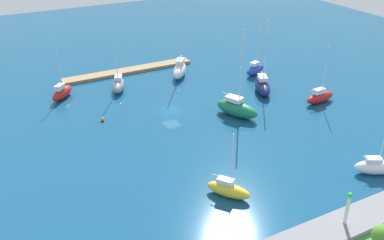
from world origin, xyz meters
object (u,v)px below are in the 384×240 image
Objects in this scene: sailboat_white_inner_mooring at (375,167)px; park_tree_west at (383,236)px; mooring_buoy_orange at (103,119)px; pier_dock at (129,71)px; sailboat_red_by_breakwater at (62,93)px; harbor_beacon at (348,206)px; sailboat_blue_west_end at (255,69)px; sailboat_green_near_pier at (237,108)px; sailboat_white_off_beacon at (180,70)px; sailboat_gray_far_north at (118,85)px; sailboat_red_lone_south at (320,97)px; sailboat_yellow_center_basin at (228,189)px; sailboat_navy_lone_north at (262,86)px.

park_tree_west is at bearing -108.93° from sailboat_white_inner_mooring.
sailboat_white_inner_mooring is 39.34m from mooring_buoy_orange.
pier_dock is 15.86m from sailboat_red_by_breakwater.
pier_dock is 43.38× the size of mooring_buoy_orange.
sailboat_blue_west_end is at bearing -113.61° from harbor_beacon.
sailboat_green_near_pier reaches higher than sailboat_blue_west_end.
sailboat_white_off_beacon is at bearing 139.76° from pier_dock.
park_tree_west is 51.77m from sailboat_gray_far_north.
harbor_beacon is 0.28× the size of sailboat_white_off_beacon.
sailboat_green_near_pier is (15.08, -2.30, 0.31)m from sailboat_red_lone_south.
sailboat_yellow_center_basin is 38.00m from sailboat_red_by_breakwater.
sailboat_white_off_beacon is (-7.94, 6.72, 1.09)m from pier_dock.
pier_dock is at bearing -86.42° from harbor_beacon.
sailboat_red_lone_south is 43.76m from sailboat_red_by_breakwater.
sailboat_yellow_center_basin is at bearing -148.31° from sailboat_blue_west_end.
sailboat_blue_west_end is 0.97× the size of sailboat_white_inner_mooring.
pier_dock is 59.17m from park_tree_west.
park_tree_west is 0.35× the size of sailboat_navy_lone_north.
sailboat_blue_west_end is at bearing 108.89° from sailboat_white_inner_mooring.
sailboat_white_off_beacon reaches higher than park_tree_west.
harbor_beacon is 0.83× the size of park_tree_west.
sailboat_green_near_pier is 30.06m from sailboat_red_by_breakwater.
sailboat_red_lone_south is at bearing 129.60° from pier_dock.
sailboat_gray_far_north reaches higher than sailboat_red_by_breakwater.
sailboat_blue_west_end is at bearing 102.13° from sailboat_white_off_beacon.
sailboat_blue_west_end is (-19.18, -46.29, -3.22)m from park_tree_west.
sailboat_white_off_beacon is at bearing -96.30° from park_tree_west.
sailboat_blue_west_end is (-17.98, -41.13, -2.50)m from harbor_beacon.
sailboat_white_inner_mooring reaches higher than mooring_buoy_orange.
harbor_beacon is 0.45× the size of sailboat_yellow_center_basin.
mooring_buoy_orange is (34.38, -10.42, -0.75)m from sailboat_red_lone_south.
sailboat_red_lone_south is 1.16× the size of sailboat_red_by_breakwater.
harbor_beacon is 44.96m from sailboat_blue_west_end.
sailboat_white_inner_mooring is at bearing 107.40° from pier_dock.
sailboat_blue_west_end is at bearing 178.31° from sailboat_navy_lone_north.
sailboat_red_by_breakwater is (35.79, -6.18, -0.03)m from sailboat_blue_west_end.
sailboat_green_near_pier is 10.69m from sailboat_navy_lone_north.
harbor_beacon is at bearing -122.38° from sailboat_white_inner_mooring.
sailboat_red_lone_south reaches higher than park_tree_west.
sailboat_navy_lone_north reaches higher than sailboat_yellow_center_basin.
sailboat_red_lone_south is at bearing -75.84° from sailboat_red_by_breakwater.
pier_dock is 2.59× the size of sailboat_red_lone_south.
sailboat_gray_far_north is (12.68, 1.07, -0.24)m from sailboat_white_off_beacon.
sailboat_white_off_beacon is 38.08m from sailboat_yellow_center_basin.
sailboat_navy_lone_north is (6.01, -7.96, 0.19)m from sailboat_red_lone_south.
mooring_buoy_orange is at bearing -137.85° from sailboat_green_near_pier.
sailboat_red_lone_south is at bearing 78.61° from sailboat_gray_far_north.
mooring_buoy_orange is at bearing -23.04° from sailboat_white_off_beacon.
pier_dock is at bearing 172.81° from sailboat_green_near_pier.
sailboat_white_off_beacon is 0.94× the size of sailboat_green_near_pier.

